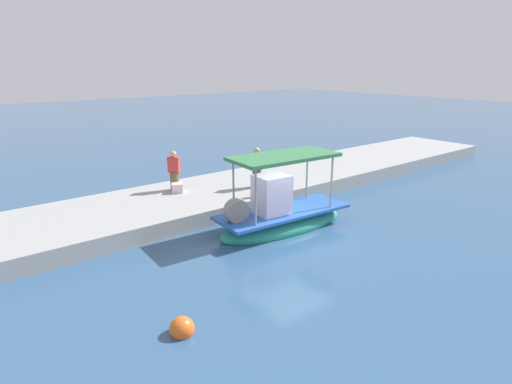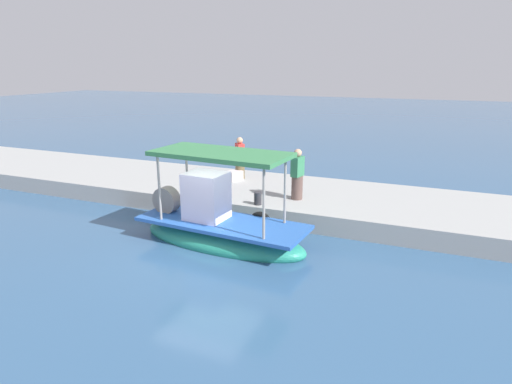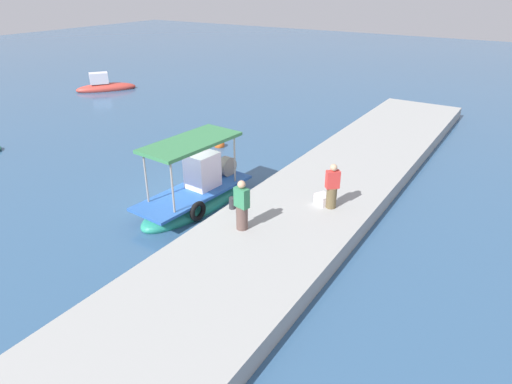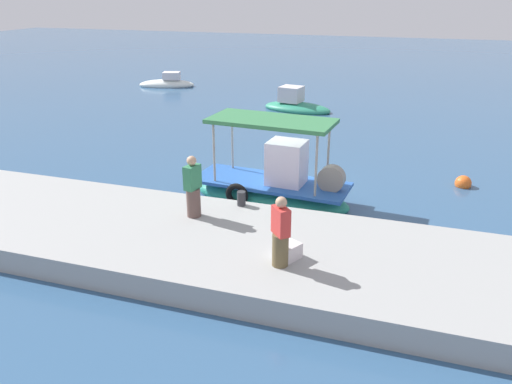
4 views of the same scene
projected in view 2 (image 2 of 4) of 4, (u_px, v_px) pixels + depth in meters
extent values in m
plane|color=#32577F|center=(209.00, 248.00, 12.23)|extent=(120.00, 120.00, 0.00)
cube|color=#9D9F9D|center=(266.00, 196.00, 16.05)|extent=(36.00, 4.52, 0.61)
ellipsoid|color=teal|center=(223.00, 240.00, 12.55)|extent=(5.18, 2.12, 0.92)
cube|color=#295BAF|center=(222.00, 223.00, 12.41)|extent=(4.97, 2.10, 0.10)
cube|color=white|center=(206.00, 198.00, 12.44)|extent=(1.17, 1.04, 1.44)
cylinder|color=gray|center=(159.00, 190.00, 12.29)|extent=(0.07, 0.07, 1.95)
cylinder|color=gray|center=(187.00, 179.00, 13.42)|extent=(0.07, 0.07, 1.95)
cylinder|color=gray|center=(264.00, 206.00, 10.88)|extent=(0.07, 0.07, 1.95)
cylinder|color=gray|center=(285.00, 193.00, 12.01)|extent=(0.07, 0.07, 1.95)
cube|color=#377F4B|center=(221.00, 154.00, 11.86)|extent=(3.86, 2.00, 0.12)
torus|color=black|center=(261.00, 224.00, 12.91)|extent=(0.75, 0.24, 0.74)
cylinder|color=gray|center=(167.00, 200.00, 13.13)|extent=(0.82, 0.41, 0.80)
cylinder|color=brown|center=(240.00, 169.00, 17.17)|extent=(0.51, 0.51, 0.75)
cube|color=red|center=(240.00, 152.00, 16.98)|extent=(0.50, 0.51, 0.62)
sphere|color=tan|center=(240.00, 140.00, 16.86)|extent=(0.25, 0.25, 0.25)
cylinder|color=brown|center=(297.00, 188.00, 14.53)|extent=(0.44, 0.44, 0.78)
cube|color=#337F54|center=(298.00, 166.00, 14.33)|extent=(0.35, 0.52, 0.64)
sphere|color=tan|center=(298.00, 153.00, 14.20)|extent=(0.25, 0.25, 0.25)
cylinder|color=#2D2D33|center=(258.00, 198.00, 13.99)|extent=(0.24, 0.24, 0.41)
cube|color=silver|center=(234.00, 175.00, 16.96)|extent=(0.63, 0.68, 0.36)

